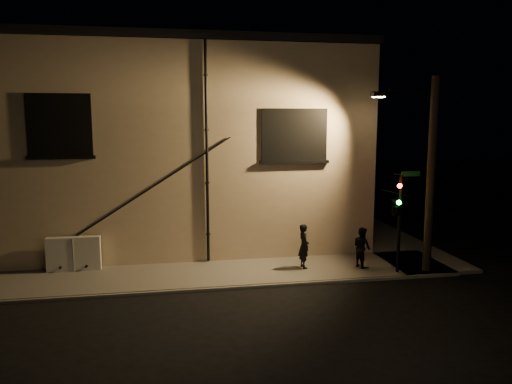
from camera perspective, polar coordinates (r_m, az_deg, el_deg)
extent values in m
plane|color=black|center=(17.14, 1.54, -10.76)|extent=(90.00, 90.00, 0.00)
cube|color=slate|center=(18.22, -8.87, -9.48)|extent=(20.00, 3.00, 0.12)
cube|color=slate|center=(26.39, 11.83, -3.89)|extent=(3.00, 16.00, 0.12)
cube|color=#CEB394|center=(24.87, -9.59, 5.17)|extent=(16.00, 12.00, 8.50)
cube|color=black|center=(25.01, -9.85, 15.29)|extent=(16.20, 12.20, 0.30)
cube|color=black|center=(19.15, -21.52, 7.16)|extent=(2.20, 0.10, 2.20)
cube|color=black|center=(19.17, -21.51, 7.16)|extent=(1.98, 0.05, 1.98)
cube|color=black|center=(19.46, 4.41, 6.56)|extent=(2.60, 0.10, 2.00)
cube|color=black|center=(19.48, 4.40, 6.57)|extent=(2.38, 0.05, 1.78)
cylinder|color=black|center=(18.86, -5.63, 4.38)|extent=(0.11, 0.11, 8.30)
cylinder|color=black|center=(18.97, -12.22, 0.28)|extent=(5.96, 0.04, 3.75)
cylinder|color=black|center=(18.96, -11.86, 0.47)|extent=(5.96, 0.04, 3.75)
cube|color=silver|center=(19.46, -20.11, -6.64)|extent=(1.89, 0.32, 1.24)
imported|color=black|center=(18.63, 5.49, -6.17)|extent=(0.44, 0.63, 1.65)
imported|color=black|center=(19.08, 12.01, -6.19)|extent=(0.75, 0.86, 1.51)
cylinder|color=black|center=(18.54, 16.05, -3.58)|extent=(0.12, 0.12, 3.52)
imported|color=black|center=(18.20, 15.70, -1.40)|extent=(0.74, 2.16, 0.85)
sphere|color=#FF140C|center=(17.95, 16.10, 0.69)|extent=(0.17, 0.17, 0.17)
sphere|color=#14FF3F|center=(18.03, 16.02, -1.16)|extent=(0.17, 0.17, 0.17)
cube|color=#0C4C1E|center=(18.42, 17.26, 2.00)|extent=(0.70, 0.03, 0.18)
cylinder|color=black|center=(18.83, 19.36, 1.59)|extent=(0.30, 0.30, 7.09)
cylinder|color=black|center=(18.83, 16.83, 11.02)|extent=(1.80, 0.98, 0.10)
cube|color=black|center=(18.98, 13.86, 10.81)|extent=(0.55, 0.28, 0.18)
cube|color=#FFC672|center=(18.98, 13.85, 10.51)|extent=(0.42, 0.20, 0.04)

